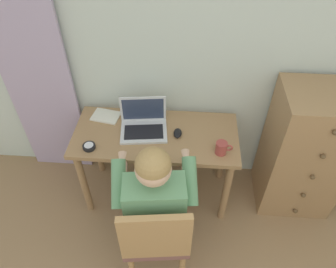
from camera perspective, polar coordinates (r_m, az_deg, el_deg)
The scene contains 11 objects.
wall_back at distance 2.35m, azimuth 10.83°, elevation 14.77°, with size 4.80×0.05×2.50m, color silver.
curtain_panel at distance 2.61m, azimuth -23.08°, elevation 11.69°, with size 0.54×0.03×2.23m, color #B29EBC.
desk at distance 2.46m, azimuth -2.15°, elevation -1.83°, with size 1.22×0.55×0.72m.
dresser at distance 2.69m, azimuth 23.10°, elevation -2.93°, with size 0.57×0.50×1.11m.
chair at distance 2.14m, azimuth -2.17°, elevation -17.50°, with size 0.47×0.45×0.87m.
person_seated at distance 2.09m, azimuth -2.33°, elevation -10.70°, with size 0.57×0.61×1.19m.
laptop at distance 2.39m, azimuth -4.36°, elevation 1.82°, with size 0.37×0.29×0.24m.
computer_mouse at distance 2.36m, azimuth 1.72°, elevation 0.16°, with size 0.06×0.10×0.03m, color black.
desk_clock at distance 2.33m, azimuth -13.84°, elevation -2.17°, with size 0.09×0.09×0.03m.
notebook_pad at distance 2.56m, azimuth -10.97°, elevation 3.14°, with size 0.21×0.15×0.01m, color silver.
coffee_mug at distance 2.24m, azimuth 9.50°, elevation -2.45°, with size 0.12×0.08×0.09m.
Camera 1 is at (-0.27, 0.16, 2.37)m, focal length 34.32 mm.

